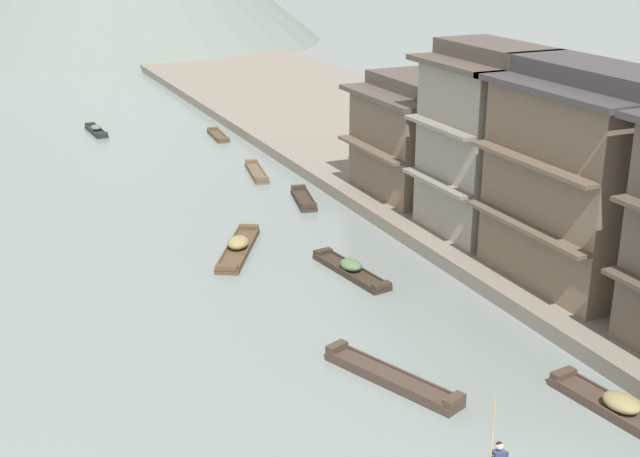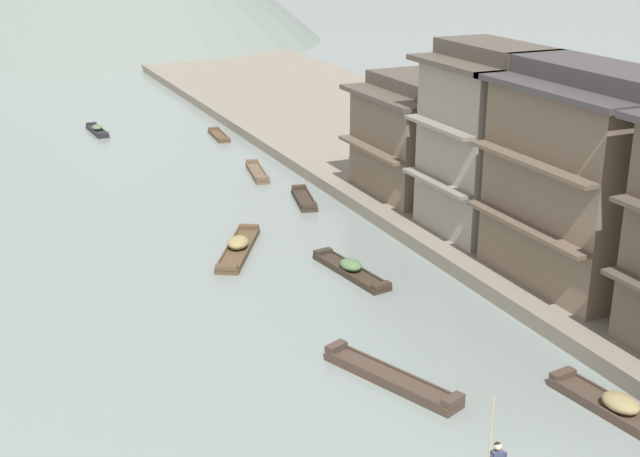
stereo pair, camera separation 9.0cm
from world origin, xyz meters
TOP-DOWN VIEW (x-y plane):
  - riverbank_right at (15.36, 30.00)m, footprint 18.00×110.00m
  - boat_moored_nearest at (2.47, 16.42)m, footprint 1.59×4.97m
  - boat_moored_second at (-2.83, 47.65)m, footprint 1.04×3.97m
  - boat_moored_third at (4.57, 26.54)m, footprint 1.68×3.74m
  - boat_moored_far at (-0.38, 7.51)m, footprint 2.79×5.32m
  - boat_midriver_drifting at (5.10, 2.80)m, footprint 1.66×5.17m
  - boat_midriver_upstream at (4.06, 32.60)m, footprint 1.56×4.30m
  - boat_upstream_distant at (-1.15, 20.90)m, footprint 3.70×5.31m
  - boat_crossing_west at (4.86, 42.74)m, footprint 1.12×3.73m
  - house_waterfront_second at (10.17, 10.98)m, footprint 6.20×7.93m
  - house_waterfront_tall at (10.11, 17.55)m, footprint 6.07×5.95m
  - house_waterfront_narrow at (10.50, 24.14)m, footprint 6.84×7.19m

SIDE VIEW (x-z plane):
  - boat_crossing_west at x=4.86m, z-range -0.06..0.31m
  - boat_midriver_upstream at x=4.06m, z-range -0.07..0.38m
  - boat_moored_third at x=4.57m, z-range -0.07..0.40m
  - boat_moored_far at x=-0.38m, z-range -0.09..0.43m
  - boat_moored_second at x=-2.83m, z-range -0.09..0.52m
  - boat_moored_nearest at x=2.47m, z-range -0.11..0.56m
  - boat_upstream_distant at x=-1.15m, z-range -0.13..0.62m
  - boat_midriver_drifting at x=5.10m, z-range -0.12..0.63m
  - riverbank_right at x=15.36m, z-range 0.00..0.65m
  - house_waterfront_narrow at x=10.50m, z-range 0.58..6.72m
  - house_waterfront_second at x=10.17m, z-range 0.58..9.32m
  - house_waterfront_tall at x=10.11m, z-range 0.60..9.34m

